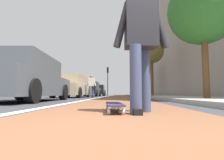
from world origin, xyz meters
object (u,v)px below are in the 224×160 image
(parked_car_mid, at_px, (73,87))
(parked_car_end, at_px, (98,91))
(skateboard, at_px, (114,105))
(parked_car_far, at_px, (90,89))
(street_tree_far, at_px, (141,70))
(skater_person, at_px, (141,39))
(street_tree_near, at_px, (203,10))
(parked_car_near, at_px, (25,80))
(traffic_light, at_px, (108,76))
(pedestrian_distant, at_px, (91,85))
(street_tree_mid, at_px, (152,52))

(parked_car_mid, relative_size, parked_car_end, 1.10)
(skateboard, height_order, parked_car_far, parked_car_far)
(street_tree_far, bearing_deg, skater_person, 172.62)
(street_tree_near, bearing_deg, skater_person, 143.65)
(parked_car_near, distance_m, street_tree_far, 17.35)
(parked_car_far, xyz_separation_m, parked_car_end, (6.00, -0.07, -0.00))
(skateboard, bearing_deg, parked_car_far, 11.08)
(skateboard, xyz_separation_m, traffic_light, (22.33, 1.65, 2.80))
(parked_car_mid, bearing_deg, street_tree_far, -30.62)
(parked_car_end, bearing_deg, parked_car_far, 179.34)
(skater_person, relative_size, pedestrian_distant, 1.06)
(parked_car_far, distance_m, street_tree_mid, 7.42)
(parked_car_far, relative_size, street_tree_far, 0.95)
(street_tree_mid, bearing_deg, traffic_light, 24.00)
(street_tree_near, xyz_separation_m, street_tree_mid, (8.93, 0.00, 0.86))
(parked_car_near, bearing_deg, parked_car_far, -0.17)
(parked_car_far, bearing_deg, pedestrian_distant, -169.36)
(street_tree_far, relative_size, pedestrian_distant, 3.02)
(traffic_light, bearing_deg, parked_car_mid, 173.61)
(street_tree_near, relative_size, street_tree_far, 0.89)
(parked_car_end, distance_m, pedestrian_distant, 12.31)
(parked_car_mid, xyz_separation_m, parked_car_far, (6.28, -0.10, 0.01))
(parked_car_mid, xyz_separation_m, street_tree_far, (10.11, -5.98, 2.65))
(parked_car_end, distance_m, street_tree_mid, 11.35)
(parked_car_mid, height_order, parked_car_end, parked_car_end)
(parked_car_near, bearing_deg, parked_car_mid, 0.64)
(parked_car_near, height_order, street_tree_near, street_tree_near)
(parked_car_mid, bearing_deg, street_tree_near, -134.50)
(parked_car_near, relative_size, traffic_light, 1.08)
(parked_car_mid, bearing_deg, street_tree_mid, -62.97)
(skater_person, height_order, parked_car_end, skater_person)
(parked_car_mid, bearing_deg, parked_car_far, -0.94)
(street_tree_near, bearing_deg, street_tree_mid, 0.00)
(skater_person, bearing_deg, skateboard, 66.59)
(parked_car_mid, relative_size, street_tree_near, 1.09)
(skater_person, height_order, parked_car_near, skater_person)
(parked_car_end, bearing_deg, street_tree_mid, -147.79)
(parked_car_mid, height_order, parked_car_far, parked_car_far)
(pedestrian_distant, bearing_deg, parked_car_near, 168.56)
(parked_car_near, distance_m, parked_car_far, 12.26)
(skater_person, distance_m, parked_car_mid, 9.93)
(parked_car_mid, height_order, street_tree_near, street_tree_near)
(skateboard, height_order, pedestrian_distant, pedestrian_distant)
(skater_person, xyz_separation_m, street_tree_far, (19.41, -2.51, 2.42))
(parked_car_far, height_order, street_tree_near, street_tree_near)
(skateboard, xyz_separation_m, street_tree_mid, (12.20, -2.86, 3.79))
(parked_car_far, bearing_deg, skater_person, -167.81)
(parked_car_far, distance_m, street_tree_far, 7.50)
(parked_car_end, bearing_deg, street_tree_far, -110.46)
(skater_person, relative_size, street_tree_mid, 0.33)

